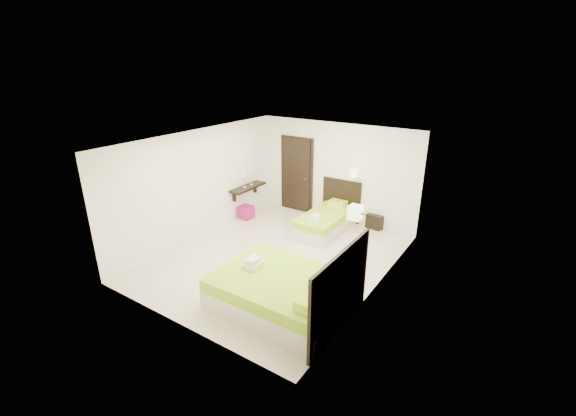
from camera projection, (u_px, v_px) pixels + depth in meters
The scene contains 7 objects.
floor at pixel (277, 258), 8.49m from camera, with size 5.50×5.50×0.00m, color beige.
bed_single at pixel (327, 220), 9.77m from camera, with size 1.09×1.82×1.50m.
bed_double at pixel (286, 292), 6.66m from camera, with size 2.28×1.94×1.88m.
nightstand at pixel (376, 221), 9.95m from camera, with size 0.42×0.37×0.37m, color black.
ottoman at pixel (246, 212), 10.52m from camera, with size 0.35×0.35×0.35m, color #8D1253.
door at pixel (297, 175), 10.82m from camera, with size 1.02×0.15×2.14m.
console_shelf at pixel (248, 187), 10.51m from camera, with size 0.35×1.20×0.78m.
Camera 1 is at (4.36, -6.12, 4.10)m, focal length 24.00 mm.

